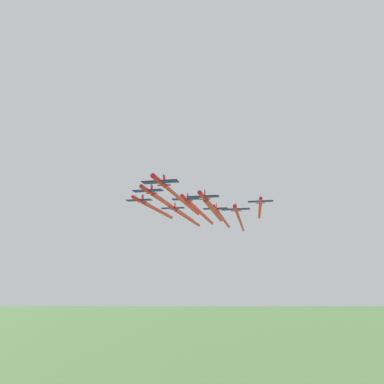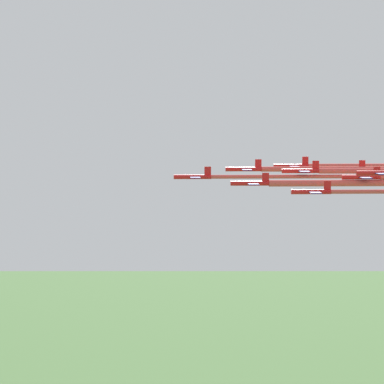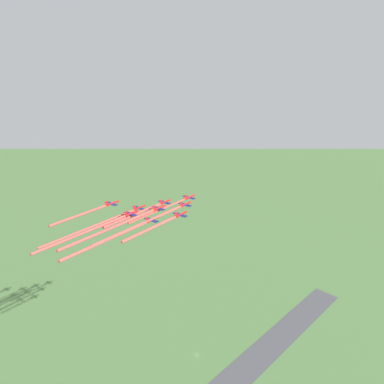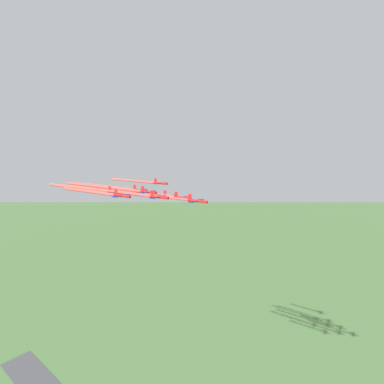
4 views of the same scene
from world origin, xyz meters
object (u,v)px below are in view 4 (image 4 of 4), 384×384
at_px(jet_0, 197,201).
at_px(jet_4, 148,192).
at_px(jet_2, 159,197).
at_px(jet_3, 170,196).
at_px(jet_6, 160,183).
at_px(jet_1, 182,198).
at_px(jet_7, 140,190).
at_px(jet_8, 115,192).
at_px(jet_5, 122,196).

distance_m(jet_0, jet_4, 23.04).
height_order(jet_2, jet_3, jet_2).
xyz_separation_m(jet_2, jet_4, (-12.65, 4.26, 0.01)).
height_order(jet_4, jet_6, jet_6).
xyz_separation_m(jet_1, jet_6, (-25.30, 8.52, 2.92)).
height_order(jet_0, jet_2, jet_2).
bearing_deg(jet_7, jet_1, 90.00).
height_order(jet_3, jet_4, jet_4).
distance_m(jet_2, jet_8, 23.01).
distance_m(jet_5, jet_6, 35.74).
xyz_separation_m(jet_0, jet_5, (-19.74, -17.97, 1.46)).
xyz_separation_m(jet_1, jet_5, (-7.09, -22.23, 2.36)).
distance_m(jet_2, jet_6, 35.53).
xyz_separation_m(jet_1, jet_7, (-22.52, -4.73, 1.21)).
distance_m(jet_3, jet_6, 13.97).
bearing_deg(jet_5, jet_8, -120.47).
height_order(jet_3, jet_7, jet_7).
distance_m(jet_6, jet_7, 13.64).
bearing_deg(jet_4, jet_8, -59.53).
height_order(jet_3, jet_6, jet_6).
bearing_deg(jet_6, jet_8, -0.00).
bearing_deg(jet_7, jet_4, 59.53).
bearing_deg(jet_3, jet_2, 29.54).
distance_m(jet_4, jet_8, 13.35).
relative_size(jet_1, jet_2, 1.00).
relative_size(jet_7, jet_8, 1.00).
relative_size(jet_2, jet_4, 1.00).
height_order(jet_4, jet_7, jet_4).
bearing_deg(jet_1, jet_0, 59.53).
bearing_deg(jet_5, jet_7, -150.46).
xyz_separation_m(jet_5, jet_7, (-15.43, 17.50, -1.15)).
relative_size(jet_0, jet_7, 1.00).
height_order(jet_1, jet_7, jet_7).
relative_size(jet_4, jet_8, 1.00).
bearing_deg(jet_0, jet_5, -59.53).
distance_m(jet_3, jet_4, 13.93).
bearing_deg(jet_3, jet_1, 59.53).
bearing_deg(jet_4, jet_0, 90.00).
bearing_deg(jet_8, jet_5, 59.53).
height_order(jet_2, jet_4, jet_4).
bearing_deg(jet_1, jet_8, -59.53).
xyz_separation_m(jet_1, jet_3, (-12.65, 4.26, -1.20)).
distance_m(jet_1, jet_3, 13.40).
relative_size(jet_1, jet_6, 1.00).
height_order(jet_3, jet_5, jet_5).
bearing_deg(jet_6, jet_5, 18.78).
height_order(jet_1, jet_3, jet_1).
bearing_deg(jet_5, jet_4, 180.00).
bearing_deg(jet_0, jet_3, -120.47).
bearing_deg(jet_5, jet_0, 120.47).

